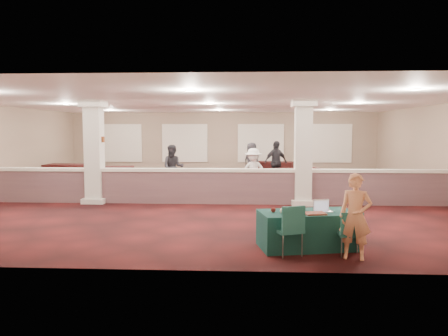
# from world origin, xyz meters

# --- Properties ---
(ground) EXTENTS (16.00, 16.00, 0.00)m
(ground) POSITION_xyz_m (0.00, 0.00, 0.00)
(ground) COLOR #3F0F10
(ground) RESTS_ON ground
(wall_back) EXTENTS (16.00, 0.04, 3.20)m
(wall_back) POSITION_xyz_m (0.00, 8.00, 1.60)
(wall_back) COLOR gray
(wall_back) RESTS_ON ground
(wall_front) EXTENTS (16.00, 0.04, 3.20)m
(wall_front) POSITION_xyz_m (0.00, -8.00, 1.60)
(wall_front) COLOR gray
(wall_front) RESTS_ON ground
(wall_right) EXTENTS (0.04, 16.00, 3.20)m
(wall_right) POSITION_xyz_m (8.00, 0.00, 1.60)
(wall_right) COLOR gray
(wall_right) RESTS_ON ground
(ceiling) EXTENTS (16.00, 16.00, 0.02)m
(ceiling) POSITION_xyz_m (0.00, 0.00, 3.20)
(ceiling) COLOR white
(ceiling) RESTS_ON wall_back
(partition_wall) EXTENTS (15.60, 0.28, 1.10)m
(partition_wall) POSITION_xyz_m (0.00, -1.50, 0.57)
(partition_wall) COLOR brown
(partition_wall) RESTS_ON ground
(column_left) EXTENTS (0.72, 0.72, 3.20)m
(column_left) POSITION_xyz_m (-3.50, -1.50, 1.64)
(column_left) COLOR beige
(column_left) RESTS_ON ground
(column_right) EXTENTS (0.72, 0.72, 3.20)m
(column_right) POSITION_xyz_m (3.00, -1.50, 1.64)
(column_right) COLOR beige
(column_right) RESTS_ON ground
(sconce_left) EXTENTS (0.12, 0.12, 0.18)m
(sconce_left) POSITION_xyz_m (-3.78, -1.50, 2.00)
(sconce_left) COLOR brown
(sconce_left) RESTS_ON column_left
(sconce_right) EXTENTS (0.12, 0.12, 0.18)m
(sconce_right) POSITION_xyz_m (-3.22, -1.50, 2.00)
(sconce_right) COLOR brown
(sconce_right) RESTS_ON column_left
(near_table) EXTENTS (2.00, 1.28, 0.71)m
(near_table) POSITION_xyz_m (2.48, -6.50, 0.36)
(near_table) COLOR #0F3830
(near_table) RESTS_ON ground
(conf_chair_main) EXTENTS (0.44, 0.44, 0.83)m
(conf_chair_main) POSITION_xyz_m (3.17, -7.08, 0.49)
(conf_chair_main) COLOR #1F5C51
(conf_chair_main) RESTS_ON ground
(conf_chair_side) EXTENTS (0.61, 0.61, 0.94)m
(conf_chair_side) POSITION_xyz_m (2.08, -7.08, 0.56)
(conf_chair_side) COLOR #1F5C51
(conf_chair_side) RESTS_ON ground
(woman) EXTENTS (0.64, 0.52, 1.54)m
(woman) POSITION_xyz_m (3.21, -7.20, 0.77)
(woman) COLOR #DD7C60
(woman) RESTS_ON ground
(far_table_front_left) EXTENTS (2.02, 1.29, 0.76)m
(far_table_front_left) POSITION_xyz_m (-4.41, 3.00, 0.38)
(far_table_front_left) COLOR black
(far_table_front_left) RESTS_ON ground
(far_table_front_center) EXTENTS (1.65, 0.86, 0.66)m
(far_table_front_center) POSITION_xyz_m (-2.00, 2.40, 0.33)
(far_table_front_center) COLOR black
(far_table_front_center) RESTS_ON ground
(far_table_front_right) EXTENTS (2.17, 1.60, 0.79)m
(far_table_front_right) POSITION_xyz_m (3.27, 2.12, 0.40)
(far_table_front_right) COLOR black
(far_table_front_right) RESTS_ON ground
(far_table_back_left) EXTENTS (2.05, 1.16, 0.80)m
(far_table_back_left) POSITION_xyz_m (-6.50, 3.64, 0.40)
(far_table_back_left) COLOR black
(far_table_back_left) RESTS_ON ground
(far_table_back_center) EXTENTS (1.70, 1.05, 0.64)m
(far_table_back_center) POSITION_xyz_m (0.57, 3.20, 0.32)
(far_table_back_center) COLOR black
(far_table_back_center) RESTS_ON ground
(far_table_back_right) EXTENTS (2.10, 1.40, 0.78)m
(far_table_back_right) POSITION_xyz_m (2.50, 5.93, 0.39)
(far_table_back_right) COLOR black
(far_table_back_right) RESTS_ON ground
(attendee_a) EXTENTS (0.85, 0.51, 1.73)m
(attendee_a) POSITION_xyz_m (-1.54, 1.59, 0.86)
(attendee_a) COLOR black
(attendee_a) RESTS_ON ground
(attendee_b) EXTENTS (1.13, 0.70, 1.64)m
(attendee_b) POSITION_xyz_m (1.52, 0.74, 0.82)
(attendee_b) COLOR silver
(attendee_b) RESTS_ON ground
(attendee_c) EXTENTS (1.19, 0.95, 1.83)m
(attendee_c) POSITION_xyz_m (2.51, 3.69, 0.92)
(attendee_c) COLOR black
(attendee_c) RESTS_ON ground
(attendee_d) EXTENTS (0.95, 0.86, 1.71)m
(attendee_d) POSITION_xyz_m (1.50, 5.33, 0.86)
(attendee_d) COLOR black
(attendee_d) RESTS_ON ground
(laptop_base) EXTENTS (0.36, 0.28, 0.02)m
(laptop_base) POSITION_xyz_m (2.77, -6.49, 0.72)
(laptop_base) COLOR silver
(laptop_base) RESTS_ON near_table
(laptop_screen) EXTENTS (0.32, 0.08, 0.21)m
(laptop_screen) POSITION_xyz_m (2.75, -6.38, 0.84)
(laptop_screen) COLOR silver
(laptop_screen) RESTS_ON near_table
(screen_glow) EXTENTS (0.29, 0.06, 0.18)m
(screen_glow) POSITION_xyz_m (2.75, -6.39, 0.82)
(screen_glow) COLOR #ADB5CF
(screen_glow) RESTS_ON near_table
(knitting) EXTENTS (0.44, 0.36, 0.03)m
(knitting) POSITION_xyz_m (2.57, -6.73, 0.73)
(knitting) COLOR #B3391C
(knitting) RESTS_ON near_table
(yarn_cream) EXTENTS (0.11, 0.11, 0.11)m
(yarn_cream) POSITION_xyz_m (1.97, -6.70, 0.76)
(yarn_cream) COLOR beige
(yarn_cream) RESTS_ON near_table
(yarn_red) EXTENTS (0.10, 0.10, 0.10)m
(yarn_red) POSITION_xyz_m (1.80, -6.59, 0.76)
(yarn_red) COLOR #5A121A
(yarn_red) RESTS_ON near_table
(yarn_grey) EXTENTS (0.10, 0.10, 0.10)m
(yarn_grey) POSITION_xyz_m (2.02, -6.47, 0.76)
(yarn_grey) COLOR #54555A
(yarn_grey) RESTS_ON near_table
(scissors) EXTENTS (0.12, 0.05, 0.01)m
(scissors) POSITION_xyz_m (3.15, -6.64, 0.72)
(scissors) COLOR red
(scissors) RESTS_ON near_table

